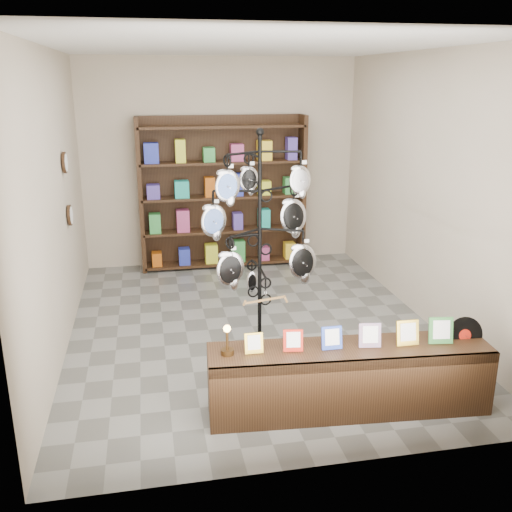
# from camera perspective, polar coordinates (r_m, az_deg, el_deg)

# --- Properties ---
(ground) EXTENTS (5.00, 5.00, 0.00)m
(ground) POSITION_cam_1_polar(r_m,az_deg,el_deg) (6.53, -0.38, -7.04)
(ground) COLOR slate
(ground) RESTS_ON ground
(room_envelope) EXTENTS (5.00, 5.00, 5.00)m
(room_envelope) POSITION_cam_1_polar(r_m,az_deg,el_deg) (6.00, -0.42, 9.26)
(room_envelope) COLOR #BEAE99
(room_envelope) RESTS_ON ground
(display_tree) EXTENTS (1.16, 1.08, 2.26)m
(display_tree) POSITION_cam_1_polar(r_m,az_deg,el_deg) (5.48, 0.38, 2.69)
(display_tree) COLOR black
(display_tree) RESTS_ON ground
(front_shelf) EXTENTS (2.38, 0.66, 0.83)m
(front_shelf) POSITION_cam_1_polar(r_m,az_deg,el_deg) (4.94, 9.25, -11.98)
(front_shelf) COLOR black
(front_shelf) RESTS_ON ground
(back_shelving) EXTENTS (2.42, 0.36, 2.20)m
(back_shelving) POSITION_cam_1_polar(r_m,az_deg,el_deg) (8.38, -3.31, 5.84)
(back_shelving) COLOR black
(back_shelving) RESTS_ON ground
(wall_clocks) EXTENTS (0.03, 0.24, 0.84)m
(wall_clocks) POSITION_cam_1_polar(r_m,az_deg,el_deg) (6.81, -18.35, 6.36)
(wall_clocks) COLOR black
(wall_clocks) RESTS_ON ground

